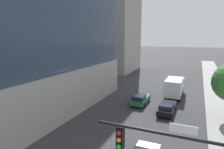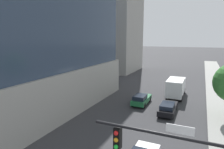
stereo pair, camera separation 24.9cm
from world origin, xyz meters
TOP-DOWN VIEW (x-y plane):
  - car_green at (-1.76, 20.64)m, footprint 1.81×4.49m
  - car_black at (2.16, 18.69)m, footprint 1.79×4.73m
  - box_truck at (2.16, 26.35)m, footprint 2.32×6.81m

SIDE VIEW (x-z plane):
  - car_black at x=2.16m, z-range 0.01..1.42m
  - car_green at x=-1.76m, z-range 0.00..1.51m
  - box_truck at x=2.16m, z-range 0.20..3.18m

